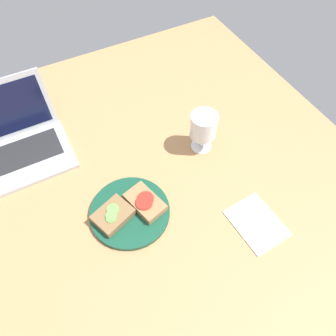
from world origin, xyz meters
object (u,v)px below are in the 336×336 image
(sandwich_with_tomato, at_px, (145,202))
(sandwich_with_cucumber, at_px, (113,215))
(napkin, at_px, (257,223))
(wine_glass, at_px, (203,127))
(laptop, at_px, (16,141))
(plate, at_px, (130,212))

(sandwich_with_tomato, bearing_deg, sandwich_with_cucumber, 177.28)
(sandwich_with_tomato, bearing_deg, napkin, -37.03)
(sandwich_with_cucumber, relative_size, wine_glass, 0.88)
(sandwich_with_cucumber, distance_m, napkin, 0.40)
(sandwich_with_cucumber, relative_size, laptop, 0.41)
(sandwich_with_tomato, distance_m, napkin, 0.32)
(plate, relative_size, sandwich_with_tomato, 1.75)
(sandwich_with_cucumber, bearing_deg, sandwich_with_tomato, -2.72)
(laptop, relative_size, napkin, 1.93)
(wine_glass, bearing_deg, sandwich_with_cucumber, -161.94)
(laptop, xyz_separation_m, napkin, (0.53, -0.57, -0.04))
(plate, xyz_separation_m, sandwich_with_tomato, (0.05, -0.00, 0.02))
(wine_glass, relative_size, napkin, 0.90)
(plate, relative_size, wine_glass, 1.63)
(plate, distance_m, napkin, 0.36)
(napkin, bearing_deg, laptop, 132.70)
(plate, relative_size, sandwich_with_cucumber, 1.85)
(wine_glass, distance_m, napkin, 0.33)
(sandwich_with_tomato, xyz_separation_m, laptop, (-0.27, 0.38, 0.02))
(sandwich_with_cucumber, height_order, laptop, laptop)
(wine_glass, bearing_deg, sandwich_with_tomato, -155.10)
(napkin, bearing_deg, wine_glass, 89.13)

